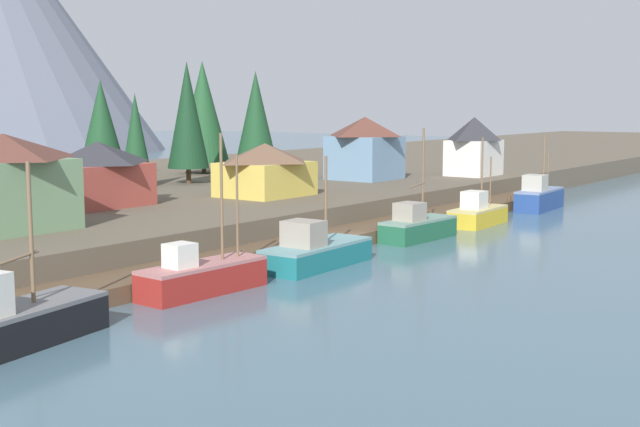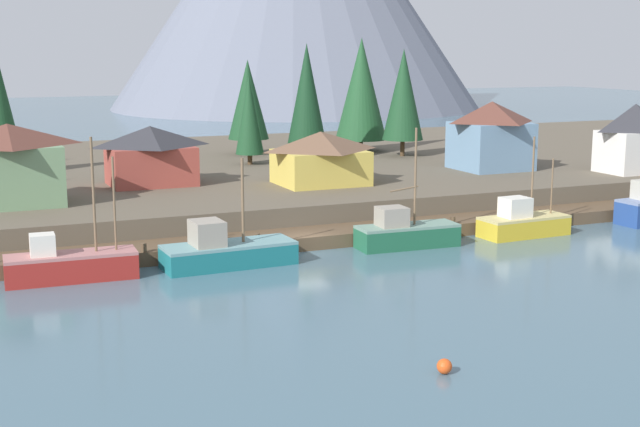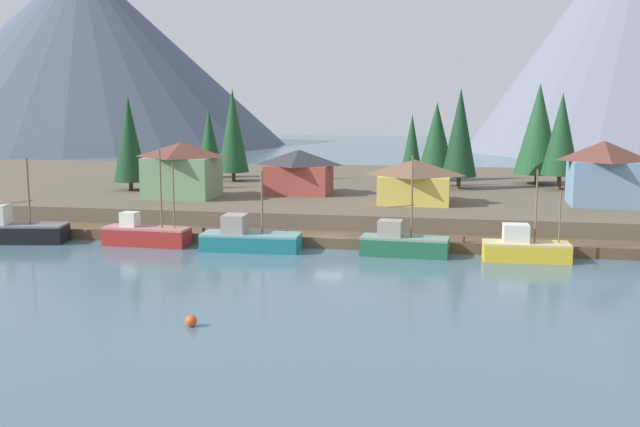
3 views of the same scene
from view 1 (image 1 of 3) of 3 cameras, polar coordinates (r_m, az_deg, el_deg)
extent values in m
cube|color=#476675|center=(75.63, -10.48, -1.24)|extent=(400.00, 400.00, 1.00)
cube|color=brown|center=(63.61, 0.63, -1.82)|extent=(80.00, 4.00, 1.00)
cylinder|color=brown|center=(43.00, -19.93, -6.32)|extent=(0.36, 0.36, 1.60)
cylinder|color=brown|center=(47.73, -11.88, -4.70)|extent=(0.36, 0.36, 1.60)
cylinder|color=brown|center=(53.24, -5.42, -3.33)|extent=(0.36, 0.36, 1.60)
cylinder|color=brown|center=(59.33, -0.24, -2.19)|extent=(0.36, 0.36, 1.60)
cylinder|color=brown|center=(65.82, 3.94, -1.26)|extent=(0.36, 0.36, 1.60)
cylinder|color=brown|center=(72.62, 7.36, -0.50)|extent=(0.36, 0.36, 1.60)
cylinder|color=brown|center=(79.64, 10.18, 0.14)|extent=(0.36, 0.36, 1.60)
cylinder|color=brown|center=(86.83, 12.54, 0.67)|extent=(0.36, 0.36, 1.60)
cylinder|color=brown|center=(94.15, 14.53, 1.12)|extent=(0.36, 0.36, 1.60)
cube|color=brown|center=(84.53, -16.06, 0.69)|extent=(400.00, 56.00, 2.50)
cube|color=black|center=(40.03, -19.81, -7.34)|extent=(9.47, 4.46, 1.57)
cube|color=slate|center=(39.82, -19.87, -6.10)|extent=(9.47, 4.46, 0.20)
cylinder|color=brown|center=(40.06, -18.78, -1.21)|extent=(0.20, 0.20, 6.34)
cylinder|color=brown|center=(39.16, -20.36, -3.11)|extent=(3.90, 0.82, 0.55)
cube|color=maroon|center=(48.57, -7.84, -4.43)|extent=(8.14, 2.76, 1.55)
cube|color=#AD6C6A|center=(48.40, -7.86, -3.42)|extent=(8.14, 2.76, 0.20)
cube|color=silver|center=(47.17, -9.35, -2.78)|extent=(1.56, 1.42, 1.34)
cylinder|color=brown|center=(48.92, -6.60, 1.12)|extent=(0.17, 0.17, 7.25)
cylinder|color=brown|center=(49.87, -5.56, 0.52)|extent=(0.14, 0.14, 5.98)
cube|color=#196B70|center=(55.94, -0.21, -2.90)|extent=(8.95, 3.47, 1.37)
cube|color=#679496|center=(55.81, -0.21, -2.10)|extent=(8.95, 3.47, 0.20)
cube|color=gray|center=(54.46, -1.10, -1.35)|extent=(2.09, 2.46, 1.66)
cylinder|color=brown|center=(56.26, 0.39, 0.99)|extent=(0.19, 0.19, 5.67)
cube|color=#1E5B3D|center=(67.48, 6.59, -1.14)|extent=(7.66, 2.87, 1.46)
cube|color=gray|center=(67.36, 6.60, -0.44)|extent=(7.66, 2.87, 0.20)
cube|color=gray|center=(66.20, 6.02, 0.13)|extent=(2.13, 1.95, 1.41)
cylinder|color=brown|center=(67.44, 6.91, 2.68)|extent=(0.17, 0.17, 7.09)
cylinder|color=brown|center=(66.77, 6.49, 1.89)|extent=(2.23, 0.22, 0.39)
cube|color=gold|center=(76.39, 10.52, -0.26)|extent=(7.25, 3.08, 1.36)
cube|color=tan|center=(76.29, 10.53, 0.32)|extent=(7.25, 3.08, 0.20)
cube|color=silver|center=(75.37, 10.28, 0.90)|extent=(2.19, 1.84, 1.53)
cylinder|color=brown|center=(76.58, 10.79, 2.73)|extent=(0.15, 0.15, 6.15)
cylinder|color=brown|center=(78.46, 11.33, 2.16)|extent=(0.13, 0.13, 4.35)
cube|color=navy|center=(88.88, 14.46, 0.85)|extent=(8.15, 3.13, 1.88)
cube|color=#6C7DA2|center=(88.77, 14.49, 1.52)|extent=(8.15, 3.13, 0.20)
cube|color=#B2AD9E|center=(87.22, 14.19, 2.01)|extent=(2.19, 2.16, 1.57)
cylinder|color=brown|center=(89.56, 14.76, 3.35)|extent=(0.19, 0.19, 5.39)
cylinder|color=brown|center=(90.92, 15.01, 2.86)|extent=(0.16, 0.16, 3.67)
cube|color=#6B8E66|center=(58.23, -20.28, 1.14)|extent=(7.55, 6.10, 4.60)
pyramid|color=brown|center=(58.00, -20.42, 4.22)|extent=(7.93, 6.41, 1.66)
cube|color=#6689A8|center=(92.67, 3.01, 3.75)|extent=(6.64, 6.32, 4.67)
pyramid|color=brown|center=(92.52, 3.02, 5.83)|extent=(6.97, 6.63, 2.08)
cube|color=gold|center=(75.85, -3.69, 2.32)|extent=(7.41, 6.17, 3.00)
pyramid|color=brown|center=(75.68, -3.71, 4.08)|extent=(7.78, 6.48, 1.67)
cube|color=#9E4238|center=(70.18, -14.59, 1.85)|extent=(7.26, 5.63, 3.40)
pyramid|color=#2D2D33|center=(69.99, -14.66, 3.96)|extent=(7.62, 5.91, 1.79)
cube|color=silver|center=(98.99, 10.24, 3.69)|extent=(6.12, 4.60, 4.02)
pyramid|color=#2D2D33|center=(98.84, 10.29, 5.61)|extent=(6.43, 4.83, 2.62)
cylinder|color=#4C3823|center=(85.65, -12.14, 2.10)|extent=(0.50, 0.50, 1.09)
cone|color=#194223|center=(85.37, -12.23, 5.17)|extent=(2.95, 2.95, 8.10)
cylinder|color=#4C3823|center=(88.83, -8.77, 2.52)|extent=(0.50, 0.50, 1.58)
cone|color=#14381E|center=(88.53, -8.85, 6.53)|extent=(4.25, 4.25, 10.84)
cylinder|color=#4C3823|center=(93.87, -14.31, 2.69)|extent=(0.50, 0.50, 1.76)
cone|color=#194223|center=(93.61, -14.41, 5.94)|extent=(4.62, 4.62, 8.90)
cylinder|color=#4C3823|center=(101.25, -7.77, 3.06)|extent=(0.50, 0.50, 1.36)
cone|color=#1E4C28|center=(100.98, -7.83, 6.77)|extent=(6.02, 6.02, 11.76)
cylinder|color=#4C3823|center=(98.50, -4.28, 3.13)|extent=(0.50, 0.50, 1.84)
cone|color=#194223|center=(98.25, -4.31, 6.58)|extent=(4.57, 4.57, 10.02)
camera|label=2|loc=(35.04, 76.57, 7.86)|focal=49.29mm
camera|label=3|loc=(69.89, 63.25, 5.60)|focal=41.99mm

